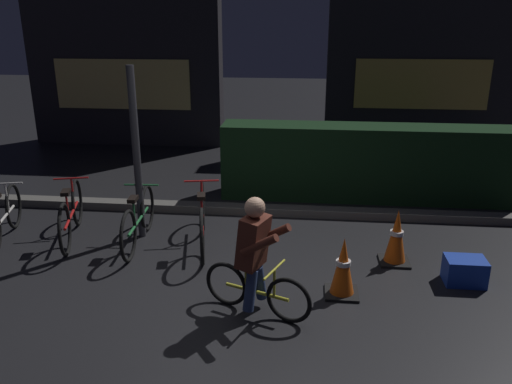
% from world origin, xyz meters
% --- Properties ---
extents(ground_plane, '(40.00, 40.00, 0.00)m').
position_xyz_m(ground_plane, '(0.00, 0.00, 0.00)').
color(ground_plane, black).
extents(sidewalk_curb, '(12.00, 0.24, 0.12)m').
position_xyz_m(sidewalk_curb, '(0.00, 2.20, 0.06)').
color(sidewalk_curb, '#56544F').
rests_on(sidewalk_curb, ground).
extents(hedge_row, '(4.80, 0.70, 1.21)m').
position_xyz_m(hedge_row, '(1.80, 3.10, 0.60)').
color(hedge_row, black).
rests_on(hedge_row, ground).
extents(storefront_left, '(4.40, 0.54, 4.17)m').
position_xyz_m(storefront_left, '(-3.41, 6.50, 2.07)').
color(storefront_left, '#262328').
rests_on(storefront_left, ground).
extents(storefront_right, '(4.22, 0.54, 4.53)m').
position_xyz_m(storefront_right, '(3.27, 7.20, 2.25)').
color(storefront_right, '#262328').
rests_on(storefront_right, ground).
extents(street_post, '(0.10, 0.10, 2.29)m').
position_xyz_m(street_post, '(-1.43, 1.20, 1.15)').
color(street_post, '#2D2D33').
rests_on(street_post, ground).
extents(parked_bike_leftmost, '(0.52, 1.55, 0.73)m').
position_xyz_m(parked_bike_leftmost, '(-3.20, 0.85, 0.33)').
color(parked_bike_leftmost, black).
rests_on(parked_bike_leftmost, ground).
extents(parked_bike_left_mid, '(0.55, 1.64, 0.78)m').
position_xyz_m(parked_bike_left_mid, '(-2.34, 1.03, 0.35)').
color(parked_bike_left_mid, black).
rests_on(parked_bike_left_mid, ground).
extents(parked_bike_center_left, '(0.46, 1.62, 0.74)m').
position_xyz_m(parked_bike_center_left, '(-1.38, 0.94, 0.34)').
color(parked_bike_center_left, black).
rests_on(parked_bike_center_left, ground).
extents(parked_bike_center_right, '(0.48, 1.72, 0.80)m').
position_xyz_m(parked_bike_center_right, '(-0.54, 1.00, 0.36)').
color(parked_bike_center_right, black).
rests_on(parked_bike_center_right, ground).
extents(traffic_cone_near, '(0.36, 0.36, 0.67)m').
position_xyz_m(traffic_cone_near, '(1.21, -0.10, 0.32)').
color(traffic_cone_near, black).
rests_on(traffic_cone_near, ground).
extents(traffic_cone_far, '(0.36, 0.36, 0.69)m').
position_xyz_m(traffic_cone_far, '(1.89, 0.74, 0.33)').
color(traffic_cone_far, black).
rests_on(traffic_cone_far, ground).
extents(blue_crate, '(0.44, 0.32, 0.30)m').
position_xyz_m(blue_crate, '(2.59, 0.30, 0.15)').
color(blue_crate, '#193DB7').
rests_on(blue_crate, ground).
extents(cyclist, '(1.12, 0.65, 1.25)m').
position_xyz_m(cyclist, '(0.32, -0.53, 0.63)').
color(cyclist, black).
rests_on(cyclist, ground).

